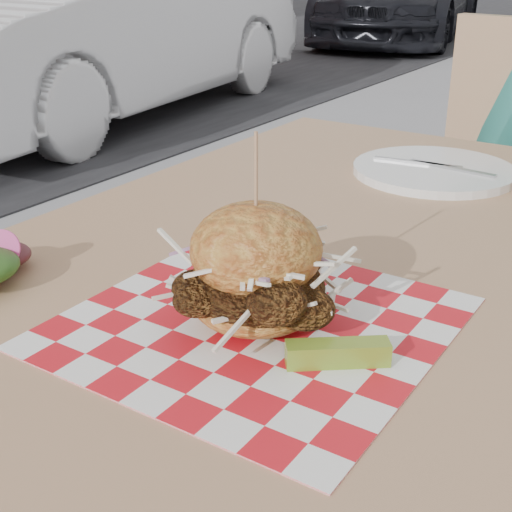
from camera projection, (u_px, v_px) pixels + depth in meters
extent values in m
imported|color=silver|center=(101.00, 24.00, 4.83)|extent=(1.76, 3.87, 1.23)
cube|color=tan|center=(341.00, 252.00, 0.95)|extent=(0.80, 1.20, 0.04)
cylinder|color=#333338|center=(309.00, 291.00, 1.68)|extent=(0.05, 0.05, 0.71)
cube|color=tan|center=(493.00, 246.00, 1.69)|extent=(0.45, 0.45, 0.04)
cylinder|color=#333338|center=(382.00, 339.00, 1.75)|extent=(0.03, 0.03, 0.43)
cylinder|color=#333338|center=(444.00, 288.00, 2.01)|extent=(0.03, 0.03, 0.43)
cube|color=red|center=(256.00, 322.00, 0.73)|extent=(0.36, 0.36, 0.00)
ellipsoid|color=#BF8336|center=(256.00, 302.00, 0.72)|extent=(0.13, 0.13, 0.04)
ellipsoid|color=brown|center=(256.00, 286.00, 0.71)|extent=(0.14, 0.13, 0.07)
ellipsoid|color=#BF8336|center=(256.00, 249.00, 0.69)|extent=(0.13, 0.13, 0.09)
cylinder|color=tan|center=(256.00, 183.00, 0.67)|extent=(0.00, 0.00, 0.10)
cube|color=olive|center=(338.00, 353.00, 0.65)|extent=(0.09, 0.08, 0.02)
ellipsoid|color=#194B15|center=(6.00, 265.00, 0.82)|extent=(0.08, 0.08, 0.03)
ellipsoid|color=#194B15|center=(1.00, 259.00, 0.84)|extent=(0.08, 0.08, 0.03)
cylinder|color=#DA3C8D|center=(1.00, 248.00, 0.82)|extent=(0.05, 0.05, 0.04)
cylinder|color=white|center=(434.00, 170.00, 1.20)|extent=(0.27, 0.27, 0.01)
cube|color=silver|center=(417.00, 162.00, 1.21)|extent=(0.15, 0.03, 0.00)
cube|color=silver|center=(452.00, 168.00, 1.18)|extent=(0.15, 0.03, 0.00)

